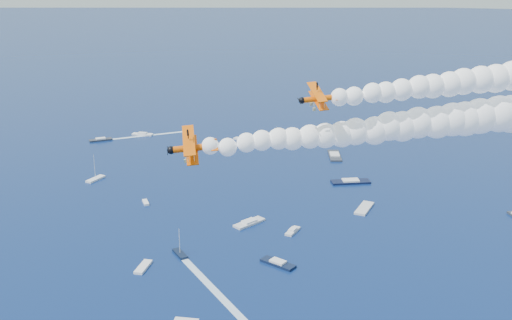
# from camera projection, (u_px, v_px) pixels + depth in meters

# --- Properties ---
(biplane_lead) EXTENTS (9.10, 10.11, 6.32)m
(biplane_lead) POSITION_uv_depth(u_px,v_px,m) (320.00, 99.00, 96.05)
(biplane_lead) COLOR #F25C05
(biplane_trail) EXTENTS (11.05, 12.46, 8.18)m
(biplane_trail) POSITION_uv_depth(u_px,v_px,m) (193.00, 148.00, 97.97)
(biplane_trail) COLOR #EA5804
(smoke_trail_trail) EXTENTS (68.86, 51.21, 12.00)m
(smoke_trail_trail) POSITION_uv_depth(u_px,v_px,m) (397.00, 126.00, 100.73)
(smoke_trail_trail) COLOR white
(spectator_boats) EXTENTS (223.19, 160.49, 0.70)m
(spectator_boats) POSITION_uv_depth(u_px,v_px,m) (269.00, 211.00, 203.05)
(spectator_boats) COLOR #2B2F3A
(spectator_boats) RESTS_ON ground
(boat_wakes) EXTENTS (123.17, 178.40, 0.04)m
(boat_wakes) POSITION_uv_depth(u_px,v_px,m) (83.00, 218.00, 198.12)
(boat_wakes) COLOR white
(boat_wakes) RESTS_ON ground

